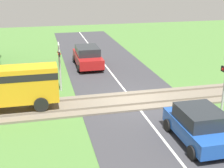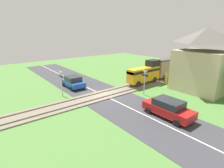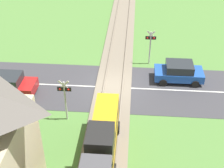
{
  "view_description": "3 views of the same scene",
  "coord_description": "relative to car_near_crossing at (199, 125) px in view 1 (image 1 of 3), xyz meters",
  "views": [
    {
      "loc": [
        -16.17,
        5.09,
        7.03
      ],
      "look_at": [
        0.0,
        1.29,
        1.2
      ],
      "focal_mm": 50.0,
      "sensor_mm": 36.0,
      "label": 1
    },
    {
      "loc": [
        16.13,
        -11.39,
        7.5
      ],
      "look_at": [
        0.0,
        1.29,
        1.2
      ],
      "focal_mm": 28.0,
      "sensor_mm": 36.0,
      "label": 2
    },
    {
      "loc": [
        -1.47,
        19.96,
        13.79
      ],
      "look_at": [
        0.0,
        1.29,
        1.2
      ],
      "focal_mm": 50.0,
      "sensor_mm": 36.0,
      "label": 3
    }
  ],
  "objects": [
    {
      "name": "track_bed",
      "position": [
        5.1,
        1.44,
        -0.74
      ],
      "size": [
        2.8,
        48.0,
        0.24
      ],
      "color": "#756B5B",
      "rests_on": "ground_plane"
    },
    {
      "name": "crossing_signal_east_approach",
      "position": [
        7.94,
        5.42,
        1.19
      ],
      "size": [
        0.9,
        0.18,
        3.12
      ],
      "color": "#B7B7B7",
      "rests_on": "ground_plane"
    },
    {
      "name": "car_near_crossing",
      "position": [
        0.0,
        0.0,
        0.0
      ],
      "size": [
        3.82,
        2.03,
        1.57
      ],
      "color": "#1E4CA8",
      "rests_on": "ground_plane"
    },
    {
      "name": "road_surface",
      "position": [
        5.1,
        1.44,
        -0.8
      ],
      "size": [
        48.0,
        6.4,
        0.02
      ],
      "color": "#38383D",
      "rests_on": "ground_plane"
    },
    {
      "name": "ground_plane",
      "position": [
        5.1,
        1.44,
        -0.81
      ],
      "size": [
        60.0,
        60.0,
        0.0
      ],
      "primitive_type": "plane",
      "color": "#4C7A38"
    },
    {
      "name": "car_far_side",
      "position": [
        13.08,
        2.88,
        0.03
      ],
      "size": [
        4.54,
        2.05,
        1.64
      ],
      "color": "#A81919",
      "rests_on": "ground_plane"
    }
  ]
}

